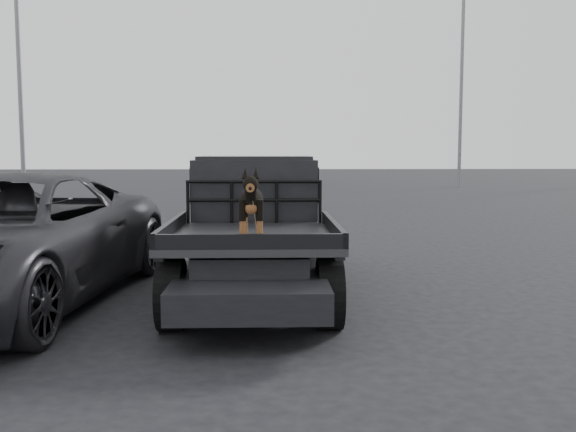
{
  "coord_description": "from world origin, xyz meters",
  "views": [
    {
      "loc": [
        -0.56,
        -6.47,
        1.88
      ],
      "look_at": [
        -0.37,
        -0.43,
        1.26
      ],
      "focal_mm": 40.0,
      "sensor_mm": 36.0,
      "label": 1
    }
  ],
  "objects_px": {
    "dog": "(251,206)",
    "floodlight_mid": "(463,35)",
    "flatbed_ute": "(254,259)",
    "distant_car_a": "(284,172)"
  },
  "relations": [
    {
      "from": "dog",
      "to": "floodlight_mid",
      "type": "bearing_deg",
      "value": 68.97
    },
    {
      "from": "flatbed_ute",
      "to": "dog",
      "type": "distance_m",
      "value": 1.7
    },
    {
      "from": "dog",
      "to": "distant_car_a",
      "type": "xyz_separation_m",
      "value": [
        1.03,
        27.31,
        -0.51
      ]
    },
    {
      "from": "dog",
      "to": "floodlight_mid",
      "type": "relative_size",
      "value": 0.05
    },
    {
      "from": "dog",
      "to": "floodlight_mid",
      "type": "distance_m",
      "value": 29.34
    },
    {
      "from": "floodlight_mid",
      "to": "distant_car_a",
      "type": "bearing_deg",
      "value": 176.21
    },
    {
      "from": "flatbed_ute",
      "to": "distant_car_a",
      "type": "distance_m",
      "value": 25.85
    },
    {
      "from": "flatbed_ute",
      "to": "distant_car_a",
      "type": "height_order",
      "value": "distant_car_a"
    },
    {
      "from": "flatbed_ute",
      "to": "floodlight_mid",
      "type": "relative_size",
      "value": 0.37
    },
    {
      "from": "distant_car_a",
      "to": "floodlight_mid",
      "type": "xyz_separation_m",
      "value": [
        9.24,
        -0.61,
        7.02
      ]
    }
  ]
}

